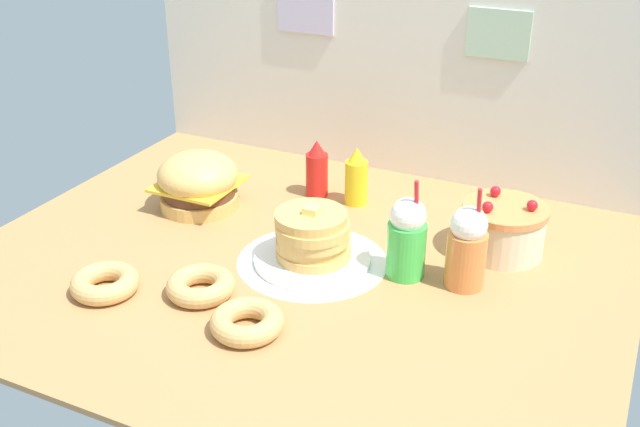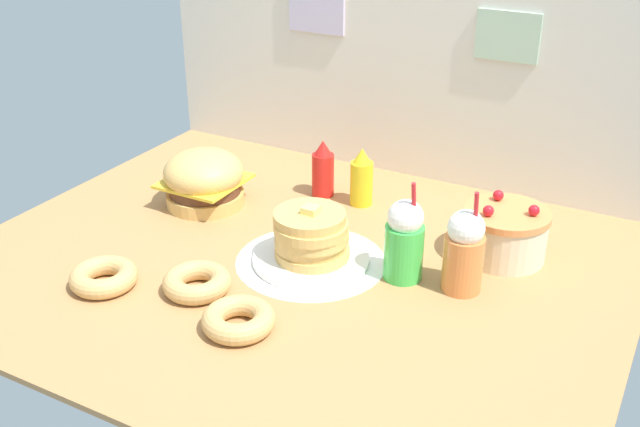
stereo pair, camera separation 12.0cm
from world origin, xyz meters
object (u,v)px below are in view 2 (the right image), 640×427
burger (204,179)px  donut_pink_glaze (104,276)px  donut_chocolate (197,282)px  mustard_bottle (362,179)px  ketchup_bottle (323,170)px  layer_cake (505,233)px  pancake_stack (311,240)px  donut_vanilla (238,319)px  cream_soda_cup (404,240)px  orange_float_cup (464,251)px

burger → donut_pink_glaze: burger is taller
donut_chocolate → mustard_bottle: bearing=77.8°
ketchup_bottle → donut_chocolate: size_ratio=1.08×
layer_cake → mustard_bottle: 0.62m
pancake_stack → ketchup_bottle: ketchup_bottle is taller
ketchup_bottle → donut_vanilla: 0.95m
burger → cream_soda_cup: (0.88, -0.14, 0.03)m
pancake_stack → donut_vanilla: bearing=-89.4°
mustard_bottle → donut_vanilla: (0.05, -0.92, -0.07)m
burger → ketchup_bottle: (0.36, 0.29, 0.00)m
burger → donut_vanilla: bearing=-47.4°
burger → donut_vanilla: (0.58, -0.63, -0.07)m
burger → mustard_bottle: (0.53, 0.29, 0.00)m
burger → pancake_stack: burger is taller
mustard_bottle → cream_soda_cup: (0.35, -0.43, 0.03)m
layer_cake → ketchup_bottle: bearing=169.3°
orange_float_cup → mustard_bottle: bearing=143.1°
layer_cake → burger: bearing=-172.6°
donut_pink_glaze → donut_vanilla: same height
burger → cream_soda_cup: 0.89m
donut_pink_glaze → layer_cake: bearing=36.7°
pancake_stack → mustard_bottle: size_ratio=1.70×
donut_pink_glaze → pancake_stack: bearing=41.6°
burger → donut_pink_glaze: (0.07, -0.64, -0.07)m
pancake_stack → mustard_bottle: mustard_bottle is taller
cream_soda_cup → donut_chocolate: 0.66m
donut_pink_glaze → donut_vanilla: bearing=0.8°
orange_float_cup → donut_chocolate: orange_float_cup is taller
pancake_stack → burger: bearing=161.4°
pancake_stack → cream_soda_cup: cream_soda_cup is taller
layer_cake → mustard_bottle: size_ratio=1.25×
ketchup_bottle → donut_pink_glaze: bearing=-107.1°
pancake_stack → donut_vanilla: pancake_stack is taller
mustard_bottle → donut_vanilla: size_ratio=1.08×
ketchup_bottle → donut_pink_glaze: 0.98m
ketchup_bottle → orange_float_cup: bearing=-29.9°
donut_pink_glaze → donut_vanilla: (0.51, 0.01, 0.00)m
cream_soda_cup → donut_pink_glaze: cream_soda_cup is taller
burger → mustard_bottle: bearing=28.8°
burger → pancake_stack: 0.61m
layer_cake → cream_soda_cup: bearing=-130.8°
mustard_bottle → layer_cake: bearing=-13.4°
layer_cake → cream_soda_cup: cream_soda_cup is taller
burger → cream_soda_cup: size_ratio=0.88×
pancake_stack → orange_float_cup: size_ratio=1.13×
donut_vanilla → ketchup_bottle: bearing=103.4°
layer_cake → donut_pink_glaze: 1.32m
orange_float_cup → donut_vanilla: orange_float_cup is taller
ketchup_bottle → orange_float_cup: orange_float_cup is taller
burger → orange_float_cup: 1.08m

